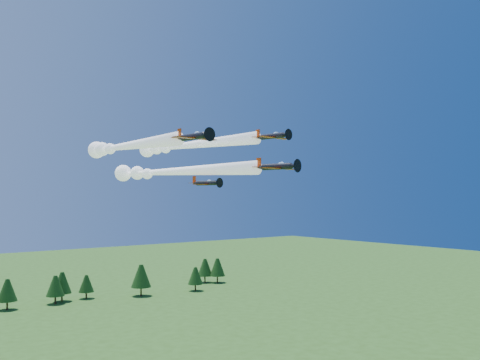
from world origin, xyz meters
TOP-DOWN VIEW (x-y plane):
  - plane_lead at (-2.88, 18.04)m, footprint 14.28×48.33m
  - plane_left at (-11.24, 22.69)m, footprint 8.45×42.24m
  - plane_right at (5.26, 25.92)m, footprint 11.01×47.14m
  - plane_slot at (-1.87, 7.06)m, footprint 6.78×7.43m
  - treeline at (5.69, 111.67)m, footprint 161.82×21.13m

SIDE VIEW (x-z plane):
  - treeline at x=5.69m, z-range 0.65..12.40m
  - plane_slot at x=-1.87m, z-range 38.75..41.12m
  - plane_lead at x=-2.88m, z-range 40.68..44.38m
  - plane_left at x=-11.24m, z-range 45.74..49.44m
  - plane_right at x=5.26m, z-range 47.15..50.85m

